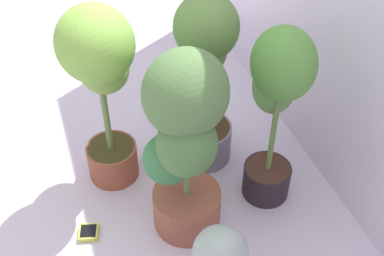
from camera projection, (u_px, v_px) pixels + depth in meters
name	position (u px, v px, depth m)	size (l,w,h in m)	color
ground_plane	(147.00, 224.00, 2.11)	(8.00, 8.00, 0.00)	silver
potted_plant_back_center	(277.00, 100.00, 1.92)	(0.35, 0.31, 0.84)	black
potted_plant_back_left	(205.00, 73.00, 2.11)	(0.37, 0.36, 0.85)	slate
potted_plant_center	(184.00, 137.00, 1.79)	(0.46, 0.40, 0.85)	#98523C
potted_plant_front_left	(101.00, 75.00, 1.97)	(0.40, 0.39, 0.86)	brown
hygrometer_box	(89.00, 233.00, 2.07)	(0.10, 0.10, 0.03)	#CACA48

